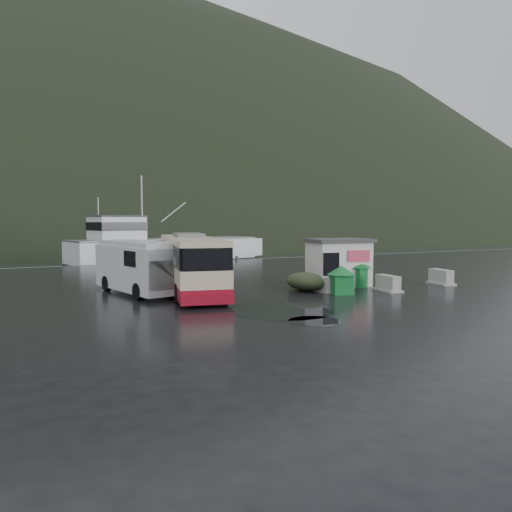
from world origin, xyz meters
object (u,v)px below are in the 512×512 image
waste_bin_left (358,287)px  jersey_barrier_b (388,291)px  dome_tent (306,290)px  jersey_barrier_a (324,292)px  ticket_kiosk (338,286)px  jersey_barrier_c (441,284)px  coach_bus (191,291)px  white_van (140,293)px  waste_bin_right (341,294)px  fishing_trawler (166,255)px

waste_bin_left → jersey_barrier_b: bearing=-82.7°
dome_tent → waste_bin_left: bearing=0.4°
waste_bin_left → dome_tent: waste_bin_left is taller
waste_bin_left → jersey_barrier_a: waste_bin_left is taller
ticket_kiosk → jersey_barrier_c: (5.79, -2.20, 0.00)m
coach_bus → white_van: (-2.61, 0.53, 0.00)m
waste_bin_left → jersey_barrier_c: bearing=-15.2°
coach_bus → jersey_barrier_b: bearing=-14.0°
ticket_kiosk → jersey_barrier_c: size_ratio=1.98×
waste_bin_right → ticket_kiosk: size_ratio=0.42×
ticket_kiosk → jersey_barrier_a: size_ratio=2.19×
jersey_barrier_a → dome_tent: bearing=127.6°
white_van → fishing_trawler: bearing=59.1°
white_van → jersey_barrier_b: (12.03, -5.07, 0.00)m
dome_tent → fishing_trawler: (1.02, 29.77, 0.00)m
ticket_kiosk → jersey_barrier_b: 3.19m
jersey_barrier_a → ticket_kiosk: bearing=38.8°
coach_bus → white_van: bearing=-179.8°
ticket_kiosk → fishing_trawler: (-1.71, 28.91, 0.00)m
waste_bin_right → dome_tent: size_ratio=0.58×
coach_bus → waste_bin_right: size_ratio=7.52×
ticket_kiosk → jersey_barrier_b: size_ratio=2.05×
coach_bus → jersey_barrier_c: coach_bus is taller
waste_bin_left → ticket_kiosk: 1.13m
jersey_barrier_b → fishing_trawler: 32.04m
dome_tent → jersey_barrier_a: dome_tent is taller
white_van → jersey_barrier_c: size_ratio=3.72×
white_van → jersey_barrier_c: white_van is taller
jersey_barrier_b → jersey_barrier_a: bearing=157.1°
waste_bin_left → jersey_barrier_b: 2.20m
waste_bin_left → white_van: bearing=166.2°
white_van → jersey_barrier_b: white_van is taller
dome_tent → jersey_barrier_a: size_ratio=1.57×
waste_bin_right → jersey_barrier_c: (7.59, 0.55, 0.00)m
white_van → jersey_barrier_c: 17.31m
fishing_trawler → coach_bus: bearing=-115.8°
ticket_kiosk → coach_bus: bearing=178.0°
coach_bus → fishing_trawler: fishing_trawler is taller
jersey_barrier_a → jersey_barrier_c: 7.90m
jersey_barrier_a → jersey_barrier_b: jersey_barrier_b is taller
coach_bus → jersey_barrier_c: 14.65m
waste_bin_right → jersey_barrier_a: (-0.30, 1.06, 0.00)m
dome_tent → fishing_trawler: bearing=88.0°
waste_bin_left → fishing_trawler: size_ratio=0.07×
coach_bus → jersey_barrier_b: 10.46m
white_van → jersey_barrier_a: 9.65m
jersey_barrier_a → jersey_barrier_c: size_ratio=0.91×
waste_bin_right → jersey_barrier_b: (2.85, -0.27, 0.00)m
fishing_trawler → ticket_kiosk: bearing=-98.7°
coach_bus → white_van: size_ratio=1.68×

